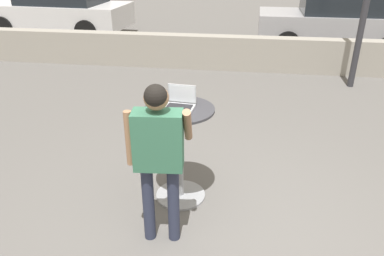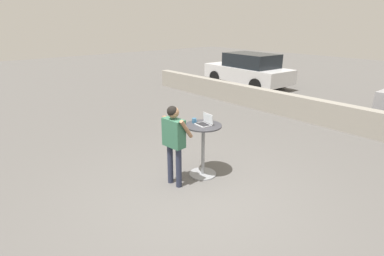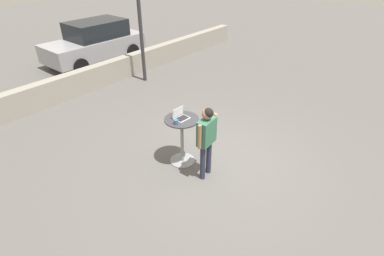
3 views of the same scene
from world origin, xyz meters
name	(u,v)px [view 3 (image 3 of 3)]	position (x,y,z in m)	size (l,w,h in m)	color
ground_plane	(219,161)	(0.00, 0.00, 0.00)	(50.00, 50.00, 0.00)	#5B5956
pavement_kerb	(75,84)	(0.00, 5.57, 0.38)	(17.09, 0.35, 0.75)	gray
cafe_table	(182,136)	(-0.51, 0.64, 0.65)	(0.72, 0.72, 1.08)	gray
laptop	(181,116)	(-0.50, 0.67, 1.13)	(0.32, 0.27, 0.22)	#B7BABF
coffee_mug	(176,122)	(-0.73, 0.60, 1.13)	(0.12, 0.09, 0.09)	#336084
standing_person	(207,135)	(-0.57, -0.04, 1.00)	(0.57, 0.38, 1.58)	#282D42
parked_car_near_street	(95,42)	(2.48, 7.83, 0.80)	(4.03, 1.88, 1.61)	#9E9EA3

